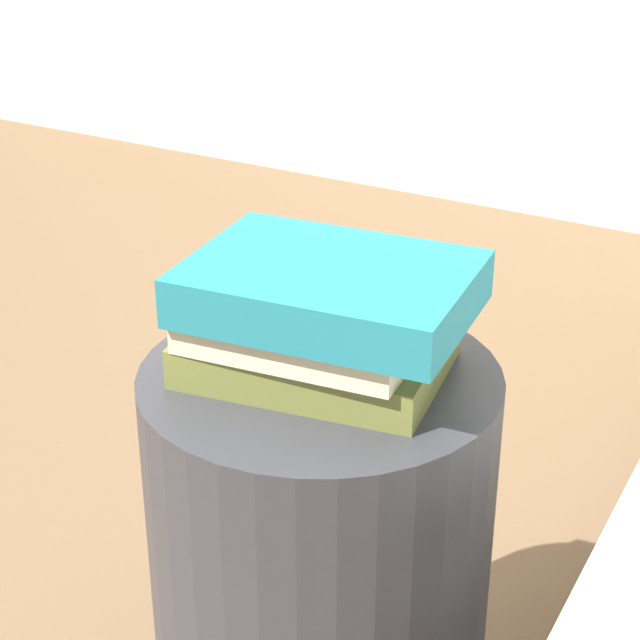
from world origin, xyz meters
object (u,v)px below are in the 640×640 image
Objects in this scene: side_table at (320,587)px; book_olive at (317,352)px; book_teal at (328,290)px; book_cream at (317,317)px.

side_table is 0.30m from book_olive.
book_olive is 0.08m from book_teal.
side_table is 2.00× the size of book_teal.
book_cream is (-0.01, 0.01, 0.33)m from side_table.
book_cream is (-0.00, 0.01, 0.04)m from book_olive.
book_teal reaches higher than side_table.
book_teal reaches higher than book_cream.
book_olive is 1.12× the size of book_cream.
book_olive is at bearing -72.71° from book_cream.
book_teal is (0.02, -0.01, 0.08)m from book_olive.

